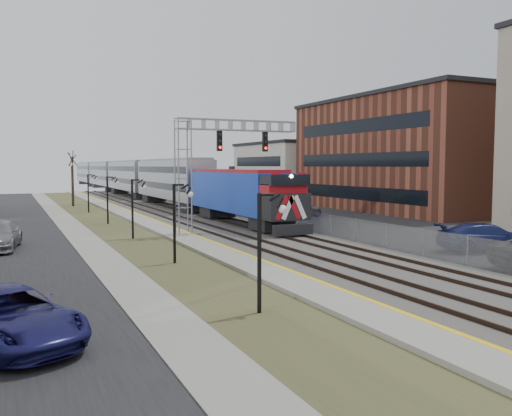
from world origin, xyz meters
TOP-DOWN VIEW (x-y plane):
  - street_west at (-11.50, 35.00)m, footprint 7.00×120.00m
  - sidewalk at (-7.00, 35.00)m, footprint 2.00×120.00m
  - grass_median at (-4.00, 35.00)m, footprint 4.00×120.00m
  - platform at (-1.00, 35.00)m, footprint 2.00×120.00m
  - ballast_bed at (4.00, 35.00)m, footprint 8.00×120.00m
  - parking_lot at (16.00, 35.00)m, footprint 16.00×120.00m
  - platform_edge at (-0.12, 35.00)m, footprint 0.24×120.00m
  - track_near at (2.00, 35.00)m, footprint 1.58×120.00m
  - track_far at (5.50, 35.00)m, footprint 1.58×120.00m
  - train at (5.50, 79.15)m, footprint 3.00×108.65m
  - signal_gantry at (1.22, 27.99)m, footprint 9.00×1.07m
  - lampposts at (-4.00, 18.29)m, footprint 0.14×62.14m
  - fence at (8.20, 35.00)m, footprint 0.04×120.00m
  - buildings_east at (30.00, 31.18)m, footprint 16.00×76.00m
  - car_lot_d at (13.00, 14.15)m, footprint 6.01×4.28m
  - car_lot_e at (13.52, 36.67)m, footprint 5.18×3.57m
  - car_lot_f at (12.17, 43.56)m, footprint 4.40×2.48m
  - car_street_a at (-11.49, 7.97)m, footprint 4.45×6.07m

SIDE VIEW (x-z plane):
  - street_west at x=-11.50m, z-range 0.00..0.04m
  - parking_lot at x=16.00m, z-range 0.00..0.04m
  - grass_median at x=-4.00m, z-range 0.00..0.06m
  - sidewalk at x=-7.00m, z-range 0.00..0.08m
  - ballast_bed at x=4.00m, z-range 0.00..0.20m
  - platform at x=-1.00m, z-range 0.00..0.24m
  - platform_edge at x=-0.12m, z-range 0.24..0.25m
  - track_near at x=2.00m, z-range 0.20..0.35m
  - track_far at x=5.50m, z-range 0.20..0.35m
  - car_lot_f at x=12.17m, z-range 0.00..1.37m
  - car_street_a at x=-11.49m, z-range 0.00..1.53m
  - fence at x=8.20m, z-range 0.00..1.60m
  - car_lot_d at x=13.00m, z-range 0.00..1.61m
  - car_lot_e at x=13.52m, z-range 0.00..1.64m
  - lampposts at x=-4.00m, z-range 0.00..4.00m
  - train at x=5.50m, z-range 0.28..5.60m
  - signal_gantry at x=1.22m, z-range 1.51..9.66m
  - buildings_east at x=30.00m, z-range -1.19..13.81m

